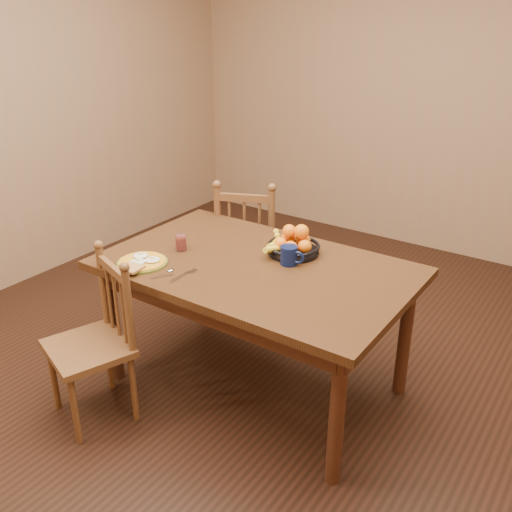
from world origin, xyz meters
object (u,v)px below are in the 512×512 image
Objects in this scene: fruit_bowl at (292,244)px; chair_far at (249,249)px; breakfast_plate at (142,262)px; coffee_mug at (290,255)px; chair_near at (95,343)px; dining_table at (256,279)px.

chair_far is at bearing 143.23° from fruit_bowl.
fruit_bowl is at bearing 119.69° from chair_far.
chair_far is at bearing 92.18° from breakfast_plate.
fruit_bowl is at bearing 115.88° from coffee_mug.
chair_near is 6.54× the size of coffee_mug.
fruit_bowl is (-0.06, 0.13, 0.00)m from coffee_mug.
dining_table is 4.94× the size of fruit_bowl.
breakfast_plate is at bearing -145.43° from coffee_mug.
coffee_mug is at bearing 34.57° from breakfast_plate.
fruit_bowl reaches higher than dining_table.
chair_far is 0.96m from coffee_mug.
breakfast_plate is 0.90× the size of fruit_bowl.
coffee_mug is 0.41× the size of fruit_bowl.
coffee_mug is at bearing -64.12° from fruit_bowl.
chair_near is (-0.54, -0.66, -0.24)m from dining_table.
chair_far is 1.09× the size of chair_near.
fruit_bowl is (0.08, 0.24, 0.14)m from dining_table.
coffee_mug is (0.68, 0.76, 0.38)m from chair_near.
chair_near is at bearing -131.56° from coffee_mug.
breakfast_plate is 0.81m from fruit_bowl.
breakfast_plate is (0.04, -1.03, 0.30)m from chair_far.
chair_near is at bearing -97.43° from breakfast_plate.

